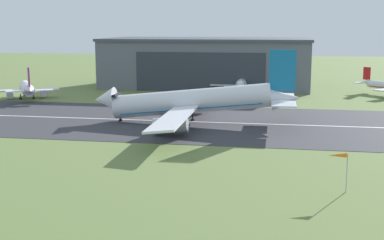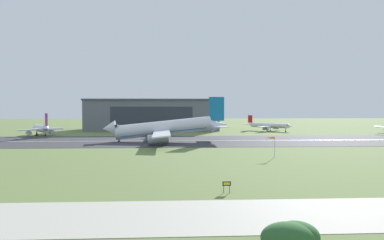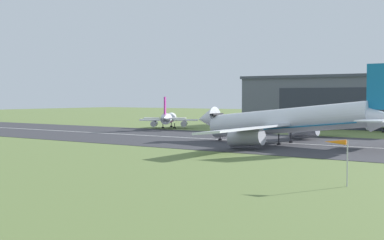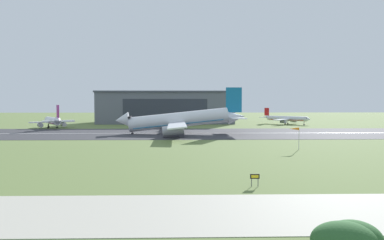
{
  "view_description": "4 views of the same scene",
  "coord_description": "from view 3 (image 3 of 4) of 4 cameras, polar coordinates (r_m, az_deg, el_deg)",
  "views": [
    {
      "loc": [
        6.27,
        0.37,
        20.99
      ],
      "look_at": [
        -4.8,
        61.88,
        9.87
      ],
      "focal_mm": 50.0,
      "sensor_mm": 36.0,
      "label": 1
    },
    {
      "loc": [
        -11.27,
        -21.97,
        12.35
      ],
      "look_at": [
        -5.65,
        79.9,
        8.82
      ],
      "focal_mm": 35.0,
      "sensor_mm": 36.0,
      "label": 2
    },
    {
      "loc": [
        33.47,
        11.05,
        9.82
      ],
      "look_at": [
        -13.24,
        77.44,
        6.27
      ],
      "focal_mm": 50.0,
      "sensor_mm": 36.0,
      "label": 3
    },
    {
      "loc": [
        -12.63,
        -16.42,
        10.87
      ],
      "look_at": [
        -10.51,
        68.69,
        6.84
      ],
      "focal_mm": 35.0,
      "sensor_mm": 36.0,
      "label": 4
    }
  ],
  "objects": [
    {
      "name": "airplane_parked_west",
      "position": [
        165.18,
        -2.51,
        0.14
      ],
      "size": [
        20.03,
        23.73,
        9.81
      ],
      "color": "silver",
      "rests_on": "ground_plane"
    },
    {
      "name": "runway_centreline",
      "position": [
        108.8,
        17.09,
        -2.75
      ],
      "size": [
        365.41,
        0.7,
        0.01
      ],
      "primitive_type": "cube",
      "color": "silver",
      "rests_on": "runway_strip"
    },
    {
      "name": "ground_plane",
      "position": [
        57.73,
        -0.9,
        -7.29
      ],
      "size": [
        646.01,
        646.01,
        0.0
      ],
      "primitive_type": "plane",
      "color": "olive"
    },
    {
      "name": "hangar_building",
      "position": [
        181.43,
        17.59,
        1.91
      ],
      "size": [
        69.88,
        35.64,
        16.6
      ],
      "color": "slate",
      "rests_on": "ground_plane"
    },
    {
      "name": "airplane_landing",
      "position": [
        111.92,
        10.16,
        -0.18
      ],
      "size": [
        45.31,
        59.98,
        16.03
      ],
      "color": "silver",
      "rests_on": "ground_plane"
    },
    {
      "name": "windsock_pole",
      "position": [
        60.75,
        15.14,
        -2.51
      ],
      "size": [
        2.59,
        1.09,
        5.15
      ],
      "color": "#B7B7BC",
      "rests_on": "ground_plane"
    },
    {
      "name": "runway_strip",
      "position": [
        108.8,
        17.09,
        -2.77
      ],
      "size": [
        406.01,
        45.69,
        0.06
      ],
      "primitive_type": "cube",
      "color": "#333338",
      "rests_on": "ground_plane"
    }
  ]
}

